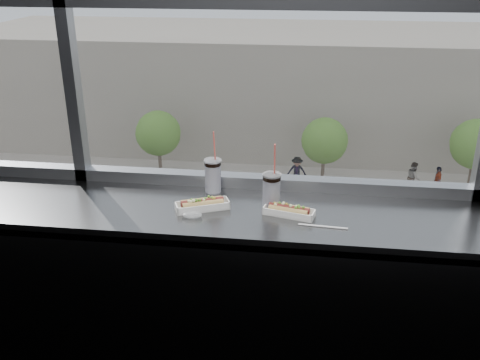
# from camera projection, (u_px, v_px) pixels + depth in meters

# --- Properties ---
(wall_back_lower) EXTENTS (6.00, 0.00, 6.00)m
(wall_back_lower) POSITION_uv_depth(u_px,v_px,m) (269.00, 279.00, 2.94)
(wall_back_lower) COLOR black
(wall_back_lower) RESTS_ON ground
(counter) EXTENTS (6.00, 0.55, 0.06)m
(counter) POSITION_uv_depth(u_px,v_px,m) (267.00, 217.00, 2.49)
(counter) COLOR slate
(counter) RESTS_ON ground
(counter_fascia) EXTENTS (6.00, 0.04, 1.04)m
(counter_fascia) POSITION_uv_depth(u_px,v_px,m) (260.00, 343.00, 2.46)
(counter_fascia) COLOR slate
(counter_fascia) RESTS_ON ground
(hotdog_tray_left) EXTENTS (0.26, 0.17, 0.06)m
(hotdog_tray_left) POSITION_uv_depth(u_px,v_px,m) (202.00, 204.00, 2.49)
(hotdog_tray_left) COLOR white
(hotdog_tray_left) RESTS_ON counter
(hotdog_tray_right) EXTENTS (0.24, 0.13, 0.06)m
(hotdog_tray_right) POSITION_uv_depth(u_px,v_px,m) (289.00, 211.00, 2.43)
(hotdog_tray_right) COLOR white
(hotdog_tray_right) RESTS_ON counter
(soda_cup_left) EXTENTS (0.09, 0.09, 0.32)m
(soda_cup_left) POSITION_uv_depth(u_px,v_px,m) (213.00, 174.00, 2.65)
(soda_cup_left) COLOR white
(soda_cup_left) RESTS_ON counter
(soda_cup_right) EXTENTS (0.09, 0.09, 0.32)m
(soda_cup_right) POSITION_uv_depth(u_px,v_px,m) (272.00, 189.00, 2.47)
(soda_cup_right) COLOR white
(soda_cup_right) RESTS_ON counter
(loose_straw) EXTENTS (0.21, 0.02, 0.01)m
(loose_straw) POSITION_uv_depth(u_px,v_px,m) (323.00, 226.00, 2.33)
(loose_straw) COLOR white
(loose_straw) RESTS_ON counter
(wrapper) EXTENTS (0.10, 0.07, 0.02)m
(wrapper) POSITION_uv_depth(u_px,v_px,m) (192.00, 215.00, 2.42)
(wrapper) COLOR silver
(wrapper) RESTS_ON counter
(plaza_ground) EXTENTS (120.00, 120.00, 0.00)m
(plaza_ground) POSITION_uv_depth(u_px,v_px,m) (305.00, 115.00, 47.16)
(plaza_ground) COLOR #A79A8C
(plaza_ground) RESTS_ON ground
(street_asphalt) EXTENTS (80.00, 10.00, 0.06)m
(street_asphalt) POSITION_uv_depth(u_px,v_px,m) (297.00, 250.00, 25.70)
(street_asphalt) COLOR black
(street_asphalt) RESTS_ON plaza_ground
(far_sidewalk) EXTENTS (80.00, 6.00, 0.04)m
(far_sidewalk) POSITION_uv_depth(u_px,v_px,m) (301.00, 185.00, 33.01)
(far_sidewalk) COLOR #A79A8C
(far_sidewalk) RESTS_ON plaza_ground
(far_building) EXTENTS (50.00, 14.00, 8.00)m
(far_building) POSITION_uv_depth(u_px,v_px,m) (306.00, 85.00, 40.58)
(far_building) COLOR gray
(far_building) RESTS_ON plaza_ground
(car_near_c) EXTENTS (3.01, 6.77, 2.23)m
(car_near_c) POSITION_uv_depth(u_px,v_px,m) (296.00, 276.00, 21.60)
(car_near_c) COLOR #A6070E
(car_near_c) RESTS_ON street_asphalt
(car_far_a) EXTENTS (3.60, 6.95, 2.22)m
(car_far_a) POSITION_uv_depth(u_px,v_px,m) (107.00, 184.00, 30.19)
(car_far_a) COLOR #3A3A3A
(car_far_a) RESTS_ON street_asphalt
(car_near_b) EXTENTS (2.89, 6.91, 2.30)m
(car_near_b) POSITION_uv_depth(u_px,v_px,m) (128.00, 263.00, 22.41)
(car_near_b) COLOR #2A2A2A
(car_near_b) RESTS_ON street_asphalt
(car_far_b) EXTENTS (2.60, 5.69, 1.86)m
(car_far_b) POSITION_uv_depth(u_px,v_px,m) (317.00, 198.00, 28.87)
(car_far_b) COLOR #670A00
(car_far_b) RESTS_ON street_asphalt
(pedestrian_d) EXTENTS (0.73, 0.97, 2.18)m
(pedestrian_d) POSITION_uv_depth(u_px,v_px,m) (438.00, 178.00, 31.09)
(pedestrian_d) COLOR #66605B
(pedestrian_d) RESTS_ON far_sidewalk
(pedestrian_c) EXTENTS (0.75, 1.00, 2.26)m
(pedestrian_c) POSITION_uv_depth(u_px,v_px,m) (414.00, 174.00, 31.54)
(pedestrian_c) COLOR #66605B
(pedestrian_c) RESTS_ON far_sidewalk
(pedestrian_b) EXTENTS (1.01, 0.76, 2.27)m
(pedestrian_b) POSITION_uv_depth(u_px,v_px,m) (297.00, 169.00, 32.34)
(pedestrian_b) COLOR #66605B
(pedestrian_b) RESTS_ON far_sidewalk
(tree_left) EXTENTS (2.81, 2.81, 4.38)m
(tree_left) POSITION_uv_depth(u_px,v_px,m) (158.00, 133.00, 32.90)
(tree_left) COLOR #47382B
(tree_left) RESTS_ON far_sidewalk
(tree_center) EXTENTS (2.77, 2.77, 4.33)m
(tree_center) POSITION_uv_depth(u_px,v_px,m) (325.00, 141.00, 31.71)
(tree_center) COLOR #47382B
(tree_center) RESTS_ON far_sidewalk
(tree_right) EXTENTS (2.93, 2.93, 4.57)m
(tree_right) POSITION_uv_depth(u_px,v_px,m) (476.00, 144.00, 30.63)
(tree_right) COLOR #47382B
(tree_right) RESTS_ON far_sidewalk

